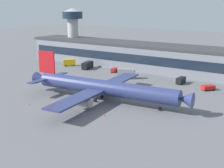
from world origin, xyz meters
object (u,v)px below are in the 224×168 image
object	(u,v)px
traffic_cone_0	(50,98)
traffic_cone_1	(104,115)
follow_me_car	(114,70)
fuel_truck	(88,65)
catering_truck	(127,73)
airliner	(102,87)
stair_truck	(70,62)
control_tower	(73,27)
pushback_tractor	(208,87)
traffic_cone_2	(29,104)
crew_van	(181,80)

from	to	relation	value
traffic_cone_0	traffic_cone_1	xyz separation A→B (m)	(24.37, -3.03, 0.07)
traffic_cone_0	follow_me_car	bearing A→B (deg)	97.40
fuel_truck	catering_truck	xyz separation A→B (m)	(26.95, -6.87, 0.41)
airliner	fuel_truck	distance (m)	53.62
fuel_truck	traffic_cone_0	bearing A→B (deg)	-65.15
airliner	fuel_truck	bearing A→B (deg)	134.13
catering_truck	stair_truck	xyz separation A→B (m)	(-38.83, 6.87, -0.31)
traffic_cone_0	fuel_truck	bearing A→B (deg)	114.85
control_tower	follow_me_car	bearing A→B (deg)	-24.65
control_tower	traffic_cone_1	world-z (taller)	control_tower
fuel_truck	pushback_tractor	bearing A→B (deg)	-5.44
pushback_tractor	traffic_cone_2	world-z (taller)	pushback_tractor
traffic_cone_0	crew_van	bearing A→B (deg)	57.52
follow_me_car	traffic_cone_0	distance (m)	47.29
control_tower	crew_van	size ratio (longest dim) A/B	5.52
crew_van	catering_truck	distance (m)	23.12
follow_me_car	stair_truck	size ratio (longest dim) A/B	0.79
fuel_truck	traffic_cone_2	bearing A→B (deg)	-69.40
airliner	traffic_cone_0	xyz separation A→B (m)	(-15.74, -8.10, -4.31)
airliner	crew_van	bearing A→B (deg)	71.09
airliner	control_tower	bearing A→B (deg)	137.67
traffic_cone_1	follow_me_car	bearing A→B (deg)	121.39
catering_truck	follow_me_car	size ratio (longest dim) A/B	1.61
control_tower	catering_truck	size ratio (longest dim) A/B	3.79
fuel_truck	pushback_tractor	xyz separation A→B (m)	(61.57, -5.87, -0.83)
fuel_truck	catering_truck	size ratio (longest dim) A/B	1.16
catering_truck	traffic_cone_2	world-z (taller)	catering_truck
catering_truck	follow_me_car	distance (m)	13.62
airliner	follow_me_car	world-z (taller)	airliner
fuel_truck	traffic_cone_1	distance (m)	67.59
control_tower	fuel_truck	bearing A→B (deg)	-36.54
crew_van	stair_truck	bearing A→B (deg)	177.72
fuel_truck	catering_truck	world-z (taller)	catering_truck
control_tower	traffic_cone_2	distance (m)	89.94
catering_truck	pushback_tractor	world-z (taller)	catering_truck
catering_truck	traffic_cone_2	xyz separation A→B (m)	(-6.29, -48.08, -2.00)
control_tower	traffic_cone_0	xyz separation A→B (m)	(47.95, -66.10, -17.93)
control_tower	pushback_tractor	size ratio (longest dim) A/B	5.36
crew_van	traffic_cone_2	bearing A→B (deg)	-118.89
control_tower	traffic_cone_1	distance (m)	101.63
fuel_truck	traffic_cone_1	bearing A→B (deg)	-47.19
stair_truck	traffic_cone_1	world-z (taller)	stair_truck
traffic_cone_1	traffic_cone_2	distance (m)	25.84
follow_me_car	crew_van	bearing A→B (deg)	-4.69
pushback_tractor	traffic_cone_1	world-z (taller)	pushback_tractor
airliner	stair_truck	bearing A→B (deg)	141.99
crew_van	follow_me_car	world-z (taller)	crew_van
pushback_tractor	crew_van	bearing A→B (deg)	164.04
control_tower	fuel_truck	size ratio (longest dim) A/B	3.28
catering_truck	airliner	bearing A→B (deg)	-71.86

